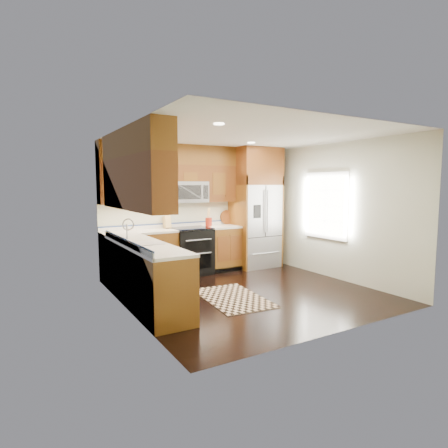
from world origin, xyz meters
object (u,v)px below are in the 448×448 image
rug (233,298)px  range (191,251)px  knife_block (167,222)px  utensil_crock (209,220)px  refrigerator (256,208)px

rug → range: bearing=91.0°
range → knife_block: bearing=156.3°
knife_block → utensil_crock: bearing=-7.5°
rug → knife_block: (-0.30, 2.02, 1.06)m
rug → knife_block: bearing=103.8°
refrigerator → knife_block: 2.02m
knife_block → utensil_crock: 0.89m
refrigerator → utensil_crock: refrigerator is taller
rug → knife_block: knife_block is taller
range → rug: bearing=-94.3°
refrigerator → rug: size_ratio=1.78×
refrigerator → knife_block: (-1.99, 0.23, -0.24)m
refrigerator → knife_block: size_ratio=8.21×
refrigerator → utensil_crock: bearing=174.1°
knife_block → utensil_crock: size_ratio=0.82×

